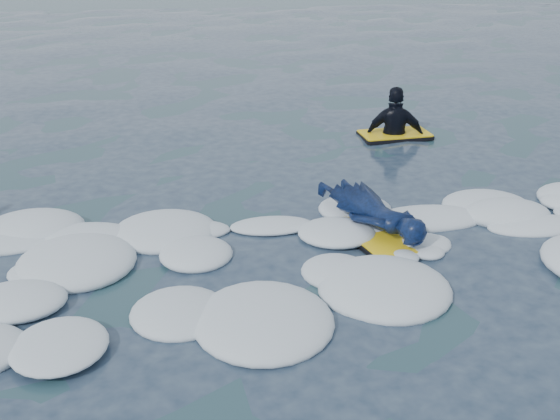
{
  "coord_description": "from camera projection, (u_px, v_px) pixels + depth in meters",
  "views": [
    {
      "loc": [
        -0.79,
        -5.5,
        3.34
      ],
      "look_at": [
        0.13,
        1.6,
        0.26
      ],
      "focal_mm": 45.0,
      "sensor_mm": 36.0,
      "label": 1
    }
  ],
  "objects": [
    {
      "name": "prone_woman_unit",
      "position": [
        374.0,
        214.0,
        7.79
      ],
      "size": [
        1.18,
        1.8,
        0.44
      ],
      "rotation": [
        0.0,
        0.0,
        1.85
      ],
      "color": "black",
      "rests_on": "ground"
    },
    {
      "name": "waiting_rider_unit",
      "position": [
        395.0,
        138.0,
        11.13
      ],
      "size": [
        1.17,
        0.72,
        1.67
      ],
      "rotation": [
        0.0,
        0.0,
        0.1
      ],
      "color": "black",
      "rests_on": "ground"
    },
    {
      "name": "foam_band",
      "position": [
        275.0,
        255.0,
        7.36
      ],
      "size": [
        12.0,
        3.1,
        0.3
      ],
      "primitive_type": null,
      "color": "silver",
      "rests_on": "ground"
    },
    {
      "name": "ground",
      "position": [
        289.0,
        305.0,
        6.42
      ],
      "size": [
        120.0,
        120.0,
        0.0
      ],
      "primitive_type": "plane",
      "color": "#1B3741",
      "rests_on": "ground"
    }
  ]
}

